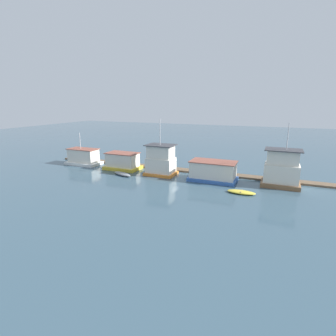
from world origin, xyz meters
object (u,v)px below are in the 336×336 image
object	(u,v)px
houseboat_white	(84,157)
houseboat_blue	(213,171)
houseboat_yellow	(123,161)
houseboat_brown	(282,170)
mooring_post_centre	(296,178)
dinghy_grey	(122,174)
dinghy_yellow	(241,192)
mooring_post_far_left	(270,177)
mooring_post_near_left	(276,178)
houseboat_orange	(161,161)

from	to	relation	value
houseboat_white	houseboat_blue	size ratio (longest dim) A/B	0.91
houseboat_white	houseboat_yellow	distance (m)	9.16
houseboat_brown	mooring_post_centre	size ratio (longest dim) A/B	4.43
houseboat_yellow	houseboat_brown	bearing A→B (deg)	0.88
dinghy_grey	mooring_post_centre	xyz separation A→B (m)	(26.54, 5.60, 0.79)
houseboat_blue	dinghy_yellow	xyz separation A→B (m)	(5.03, -4.52, -1.29)
houseboat_white	dinghy_yellow	size ratio (longest dim) A/B	1.77
houseboat_brown	dinghy_yellow	size ratio (longest dim) A/B	2.43
dinghy_grey	mooring_post_centre	distance (m)	27.14
houseboat_blue	mooring_post_far_left	size ratio (longest dim) A/B	4.43
dinghy_grey	dinghy_yellow	world-z (taller)	dinghy_grey
mooring_post_near_left	houseboat_brown	bearing A→B (deg)	-69.30
houseboat_orange	mooring_post_centre	world-z (taller)	houseboat_orange
houseboat_brown	mooring_post_near_left	xyz separation A→B (m)	(-0.56, 1.48, -1.66)
mooring_post_centre	mooring_post_far_left	size ratio (longest dim) A/B	1.26
houseboat_yellow	dinghy_yellow	size ratio (longest dim) A/B	1.68
dinghy_grey	houseboat_white	bearing A→B (deg)	161.13
mooring_post_near_left	houseboat_yellow	bearing A→B (deg)	-175.89
mooring_post_centre	mooring_post_far_left	xyz separation A→B (m)	(-3.58, 0.00, -0.21)
houseboat_orange	houseboat_brown	size ratio (longest dim) A/B	1.02
houseboat_yellow	mooring_post_near_left	world-z (taller)	houseboat_yellow
mooring_post_near_left	houseboat_orange	bearing A→B (deg)	-171.84
houseboat_white	mooring_post_near_left	distance (m)	35.42
houseboat_white	mooring_post_centre	distance (m)	38.02
houseboat_brown	houseboat_white	bearing A→B (deg)	-179.65
houseboat_white	mooring_post_near_left	world-z (taller)	houseboat_white
dinghy_yellow	dinghy_grey	bearing A→B (deg)	175.86
dinghy_yellow	mooring_post_far_left	world-z (taller)	mooring_post_far_left
houseboat_orange	mooring_post_far_left	world-z (taller)	houseboat_orange
houseboat_white	dinghy_grey	world-z (taller)	houseboat_white
houseboat_yellow	houseboat_brown	distance (m)	26.80
houseboat_blue	houseboat_yellow	bearing A→B (deg)	177.89
houseboat_white	mooring_post_near_left	bearing A→B (deg)	2.74
houseboat_white	mooring_post_near_left	size ratio (longest dim) A/B	4.10
mooring_post_centre	mooring_post_near_left	bearing A→B (deg)	180.00
dinghy_yellow	mooring_post_centre	xyz separation A→B (m)	(6.83, 7.03, 0.83)
houseboat_brown	mooring_post_far_left	world-z (taller)	houseboat_brown
mooring_post_centre	mooring_post_near_left	distance (m)	2.62
mooring_post_far_left	houseboat_blue	bearing A→B (deg)	-163.11
houseboat_white	dinghy_grey	distance (m)	12.14
dinghy_yellow	mooring_post_centre	bearing A→B (deg)	45.84
houseboat_yellow	houseboat_brown	xyz separation A→B (m)	(26.77, 0.41, 1.05)
houseboat_brown	mooring_post_near_left	bearing A→B (deg)	110.70
houseboat_white	houseboat_yellow	world-z (taller)	houseboat_white
dinghy_grey	dinghy_yellow	xyz separation A→B (m)	(19.72, -1.43, -0.04)
houseboat_orange	dinghy_grey	bearing A→B (deg)	-152.50
houseboat_white	houseboat_orange	world-z (taller)	houseboat_orange
houseboat_orange	houseboat_blue	distance (m)	8.98
houseboat_blue	mooring_post_near_left	distance (m)	9.60
mooring_post_far_left	houseboat_yellow	bearing A→B (deg)	-175.73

